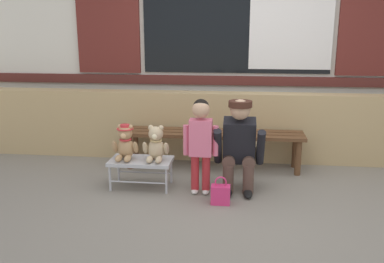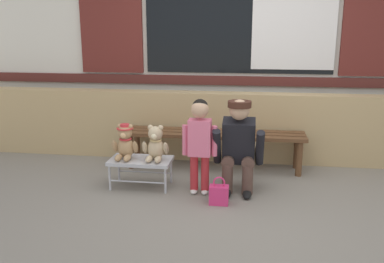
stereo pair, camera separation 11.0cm
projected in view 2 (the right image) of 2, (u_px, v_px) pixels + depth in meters
ground_plane at (227, 205)px, 3.88m from camera, size 60.00×60.00×0.00m
brick_low_wall at (235, 127)px, 5.14m from camera, size 7.68×0.25×0.85m
shop_facade at (240, 19)px, 5.32m from camera, size 7.84×0.26×3.44m
wooden_bench_long at (214, 138)px, 4.84m from camera, size 2.10×0.40×0.44m
small_display_bench at (141, 162)px, 4.29m from camera, size 0.64×0.36×0.30m
teddy_bear_with_hat at (125, 142)px, 4.26m from camera, size 0.28×0.27×0.36m
teddy_bear_plain at (155, 144)px, 4.22m from camera, size 0.28×0.26×0.36m
child_standing at (200, 136)px, 4.03m from camera, size 0.35×0.18×0.96m
adult_crouching at (240, 145)px, 4.12m from camera, size 0.50×0.49×0.95m
handbag_on_ground at (219, 194)px, 3.89m from camera, size 0.18×0.11×0.27m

